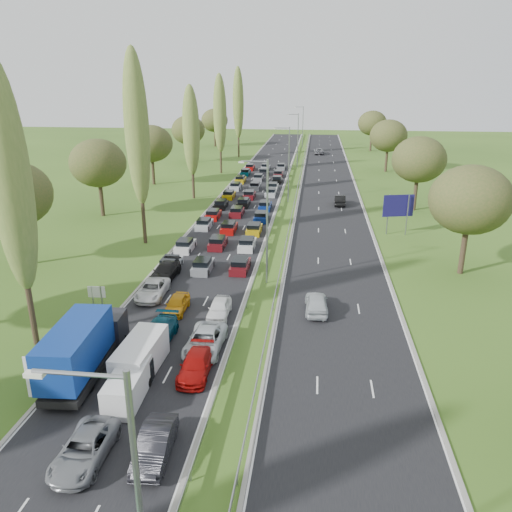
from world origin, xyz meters
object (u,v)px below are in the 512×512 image
(info_sign, at_px, (97,294))
(near_car_2, at_px, (152,290))
(blue_lorry, at_px, (83,347))
(white_van_front, at_px, (129,384))
(direction_sign, at_px, (398,207))
(near_car_3, at_px, (165,271))
(white_van_rear, at_px, (142,354))

(info_sign, bearing_deg, near_car_2, 38.14)
(blue_lorry, distance_m, white_van_front, 4.57)
(info_sign, height_order, direction_sign, direction_sign)
(near_car_3, distance_m, white_van_front, 19.93)
(blue_lorry, relative_size, white_van_front, 2.01)
(near_car_2, height_order, white_van_rear, white_van_rear)
(near_car_3, bearing_deg, white_van_front, -77.25)
(near_car_2, height_order, near_car_3, near_car_3)
(blue_lorry, bearing_deg, white_van_front, -33.13)
(white_van_rear, distance_m, direction_sign, 41.12)
(near_car_2, xyz_separation_m, blue_lorry, (-0.43, -12.92, 1.32))
(near_car_2, height_order, white_van_front, white_van_front)
(white_van_front, xyz_separation_m, info_sign, (-7.33, 12.04, 0.40))
(white_van_front, xyz_separation_m, white_van_rear, (-0.29, 3.22, 0.19))
(white_van_rear, bearing_deg, near_car_3, 103.24)
(white_van_rear, height_order, info_sign, white_van_rear)
(info_sign, bearing_deg, direction_sign, 42.06)
(near_car_3, height_order, white_van_rear, white_van_rear)
(direction_sign, bearing_deg, blue_lorry, -125.26)
(near_car_3, bearing_deg, blue_lorry, -88.55)
(blue_lorry, height_order, white_van_front, blue_lorry)
(near_car_3, height_order, direction_sign, direction_sign)
(direction_sign, bearing_deg, info_sign, -137.94)
(info_sign, bearing_deg, near_car_3, 63.63)
(near_car_2, xyz_separation_m, direction_sign, (24.91, 22.93, 2.84))
(white_van_rear, relative_size, direction_sign, 1.08)
(direction_sign, bearing_deg, near_car_3, -143.67)
(near_car_2, bearing_deg, near_car_3, 89.77)
(blue_lorry, xyz_separation_m, white_van_front, (3.87, -2.18, -1.08))
(near_car_2, relative_size, near_car_3, 0.97)
(white_van_front, relative_size, info_sign, 2.23)
(info_sign, xyz_separation_m, direction_sign, (28.80, 25.98, 2.20))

